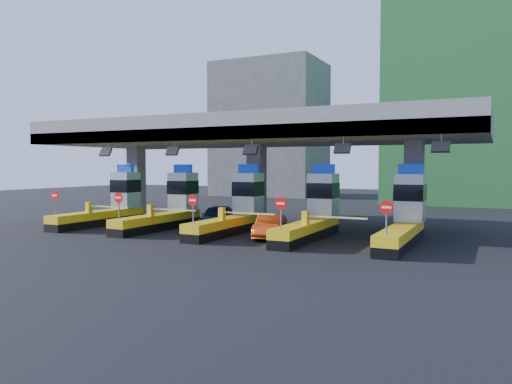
% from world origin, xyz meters
% --- Properties ---
extents(ground, '(120.00, 120.00, 0.00)m').
position_xyz_m(ground, '(0.00, 0.00, 0.00)').
color(ground, black).
rests_on(ground, ground).
extents(toll_canopy, '(28.00, 12.09, 7.00)m').
position_xyz_m(toll_canopy, '(0.00, 2.87, 6.13)').
color(toll_canopy, slate).
rests_on(toll_canopy, ground).
extents(toll_lane_far_left, '(4.43, 8.00, 4.16)m').
position_xyz_m(toll_lane_far_left, '(-10.00, 0.28, 1.40)').
color(toll_lane_far_left, black).
rests_on(toll_lane_far_left, ground).
extents(toll_lane_left, '(4.43, 8.00, 4.16)m').
position_xyz_m(toll_lane_left, '(-5.00, 0.28, 1.40)').
color(toll_lane_left, black).
rests_on(toll_lane_left, ground).
extents(toll_lane_center, '(4.43, 8.00, 4.16)m').
position_xyz_m(toll_lane_center, '(0.00, 0.28, 1.40)').
color(toll_lane_center, black).
rests_on(toll_lane_center, ground).
extents(toll_lane_right, '(4.43, 8.00, 4.16)m').
position_xyz_m(toll_lane_right, '(5.00, 0.28, 1.40)').
color(toll_lane_right, black).
rests_on(toll_lane_right, ground).
extents(toll_lane_far_right, '(4.43, 8.00, 4.16)m').
position_xyz_m(toll_lane_far_right, '(10.00, 0.28, 1.40)').
color(toll_lane_far_right, black).
rests_on(toll_lane_far_right, ground).
extents(bg_building_scaffold, '(18.00, 12.00, 28.00)m').
position_xyz_m(bg_building_scaffold, '(12.00, 32.00, 14.00)').
color(bg_building_scaffold, '#1E5926').
rests_on(bg_building_scaffold, ground).
extents(bg_building_concrete, '(14.00, 10.00, 18.00)m').
position_xyz_m(bg_building_concrete, '(-14.00, 36.00, 9.00)').
color(bg_building_concrete, '#4C4C49').
rests_on(bg_building_concrete, ground).
extents(van, '(3.06, 4.87, 1.54)m').
position_xyz_m(van, '(-1.93, 1.16, 0.77)').
color(van, black).
rests_on(van, ground).
extents(red_car, '(2.36, 4.21, 1.31)m').
position_xyz_m(red_car, '(2.85, -1.12, 0.66)').
color(red_car, '#C53A0F').
rests_on(red_car, ground).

